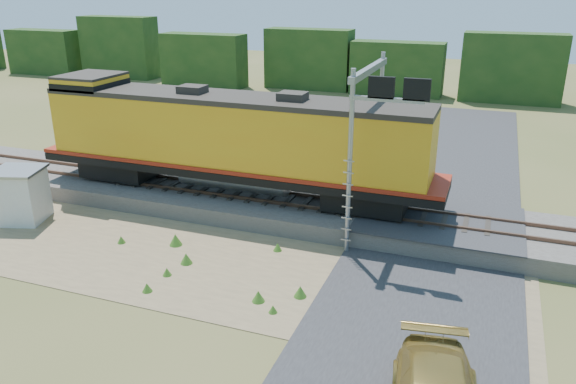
% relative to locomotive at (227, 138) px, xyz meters
% --- Properties ---
extents(ground, '(140.00, 140.00, 0.00)m').
position_rel_locomotive_xyz_m(ground, '(3.20, -6.00, -3.54)').
color(ground, '#475123').
rests_on(ground, ground).
extents(ballast, '(70.00, 5.00, 0.80)m').
position_rel_locomotive_xyz_m(ballast, '(3.20, 0.00, -3.14)').
color(ballast, slate).
rests_on(ballast, ground).
extents(rails, '(70.00, 1.54, 0.16)m').
position_rel_locomotive_xyz_m(rails, '(3.20, 0.00, -2.66)').
color(rails, brown).
rests_on(rails, ballast).
extents(dirt_shoulder, '(26.00, 8.00, 0.03)m').
position_rel_locomotive_xyz_m(dirt_shoulder, '(1.20, -5.50, -3.53)').
color(dirt_shoulder, '#8C7754').
rests_on(dirt_shoulder, ground).
extents(road, '(7.00, 66.00, 0.86)m').
position_rel_locomotive_xyz_m(road, '(10.20, -5.26, -3.46)').
color(road, '#38383A').
rests_on(road, ground).
extents(tree_line_north, '(130.00, 3.00, 6.50)m').
position_rel_locomotive_xyz_m(tree_line_north, '(3.20, 32.00, -0.47)').
color(tree_line_north, '#193A15').
rests_on(tree_line_north, ground).
extents(weed_clumps, '(15.00, 6.20, 0.56)m').
position_rel_locomotive_xyz_m(weed_clumps, '(-0.30, -5.90, -3.54)').
color(weed_clumps, '#3C6E1F').
rests_on(weed_clumps, ground).
extents(locomotive, '(20.30, 3.10, 5.24)m').
position_rel_locomotive_xyz_m(locomotive, '(0.00, 0.00, 0.00)').
color(locomotive, black).
rests_on(locomotive, rails).
extents(shed, '(2.67, 2.67, 2.53)m').
position_rel_locomotive_xyz_m(shed, '(-8.33, -4.91, -2.26)').
color(shed, silver).
rests_on(shed, ground).
extents(signal_gantry, '(3.00, 6.20, 7.57)m').
position_rel_locomotive_xyz_m(signal_gantry, '(7.16, -0.68, 2.10)').
color(signal_gantry, gray).
rests_on(signal_gantry, ground).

